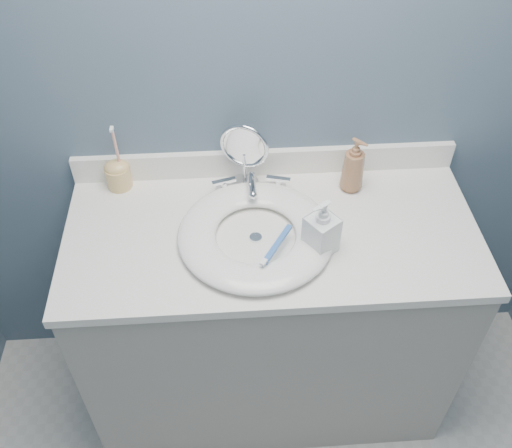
{
  "coord_description": "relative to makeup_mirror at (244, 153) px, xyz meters",
  "views": [
    {
      "loc": [
        -0.13,
        -0.19,
        2.08
      ],
      "look_at": [
        -0.05,
        0.94,
        0.94
      ],
      "focal_mm": 40.0,
      "sensor_mm": 36.0,
      "label": 1
    }
  ],
  "objects": [
    {
      "name": "vanity_cabinet",
      "position": [
        0.07,
        -0.21,
        -0.58
      ],
      "size": [
        1.2,
        0.55,
        0.85
      ],
      "primitive_type": "cube",
      "color": "#A39E95",
      "rests_on": "ground"
    },
    {
      "name": "backsplash",
      "position": [
        0.07,
        0.05,
        -0.08
      ],
      "size": [
        1.22,
        0.02,
        0.09
      ],
      "primitive_type": "cube",
      "color": "white",
      "rests_on": "countertop"
    },
    {
      "name": "faucet",
      "position": [
        0.02,
        -0.05,
        -0.1
      ],
      "size": [
        0.25,
        0.13,
        0.07
      ],
      "color": "silver",
      "rests_on": "countertop"
    },
    {
      "name": "back_wall",
      "position": [
        0.07,
        0.06,
        0.2
      ],
      "size": [
        2.2,
        0.02,
        2.4
      ],
      "primitive_type": "cube",
      "color": "#4B6071",
      "rests_on": "ground"
    },
    {
      "name": "countertop",
      "position": [
        0.07,
        -0.21,
        -0.14
      ],
      "size": [
        1.22,
        0.57,
        0.03
      ],
      "primitive_type": "cube",
      "color": "white",
      "rests_on": "vanity_cabinet"
    },
    {
      "name": "makeup_mirror",
      "position": [
        0.0,
        0.0,
        0.0
      ],
      "size": [
        0.15,
        0.09,
        0.23
      ],
      "rotation": [
        0.0,
        0.0,
        -0.36
      ],
      "color": "silver",
      "rests_on": "countertop"
    },
    {
      "name": "basin",
      "position": [
        0.02,
        -0.24,
        -0.11
      ],
      "size": [
        0.45,
        0.45,
        0.04
      ],
      "primitive_type": null,
      "color": "white",
      "rests_on": "countertop"
    },
    {
      "name": "drain",
      "position": [
        0.02,
        -0.24,
        -0.12
      ],
      "size": [
        0.04,
        0.04,
        0.01
      ],
      "primitive_type": "cylinder",
      "color": "silver",
      "rests_on": "countertop"
    },
    {
      "name": "toothbrush_lying",
      "position": [
        0.07,
        -0.31,
        -0.08
      ],
      "size": [
        0.1,
        0.15,
        0.02
      ],
      "rotation": [
        0.0,
        0.0,
        1.01
      ],
      "color": "#3365B5",
      "rests_on": "basin"
    },
    {
      "name": "soap_bottle_amber",
      "position": [
        0.33,
        -0.04,
        -0.03
      ],
      "size": [
        0.1,
        0.1,
        0.19
      ],
      "primitive_type": "imported",
      "rotation": [
        0.0,
        0.0,
        0.77
      ],
      "color": "#936442",
      "rests_on": "countertop"
    },
    {
      "name": "toothbrush_holder",
      "position": [
        -0.4,
        0.02,
        -0.07
      ],
      "size": [
        0.08,
        0.08,
        0.23
      ],
      "rotation": [
        0.0,
        0.0,
        0.11
      ],
      "color": "#DDB76E",
      "rests_on": "countertop"
    },
    {
      "name": "soap_bottle_clear",
      "position": [
        0.2,
        -0.29,
        -0.04
      ],
      "size": [
        0.11,
        0.11,
        0.18
      ],
      "primitive_type": "imported",
      "rotation": [
        0.0,
        0.0,
        -0.95
      ],
      "color": "silver",
      "rests_on": "countertop"
    }
  ]
}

